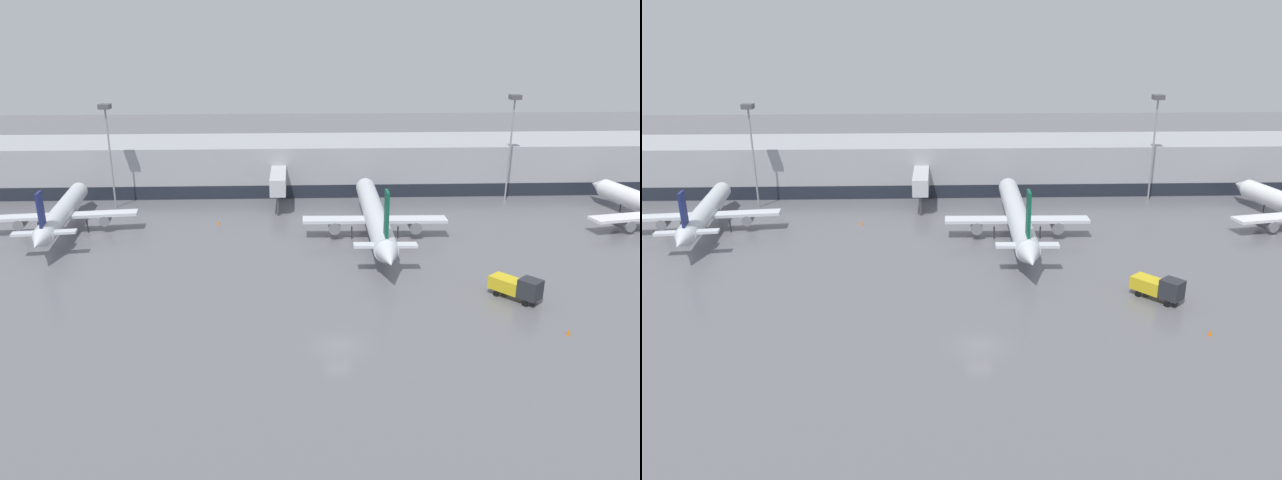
% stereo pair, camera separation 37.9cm
% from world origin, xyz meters
% --- Properties ---
extents(ground_plane, '(320.00, 320.00, 0.00)m').
position_xyz_m(ground_plane, '(0.00, 0.00, 0.00)').
color(ground_plane, slate).
extents(terminal_building, '(160.00, 26.95, 9.00)m').
position_xyz_m(terminal_building, '(-0.02, 61.94, 4.49)').
color(terminal_building, '#9EA0A5').
rests_on(terminal_building, ground_plane).
extents(parked_jet_0, '(21.23, 39.49, 10.67)m').
position_xyz_m(parked_jet_0, '(7.48, 32.44, 3.27)').
color(parked_jet_0, silver).
rests_on(parked_jet_0, ground_plane).
extents(parked_jet_2, '(21.94, 31.39, 9.07)m').
position_xyz_m(parked_jet_2, '(-39.12, 36.22, 3.14)').
color(parked_jet_2, silver).
rests_on(parked_jet_2, ground_plane).
extents(service_truck_1, '(5.45, 5.87, 2.92)m').
position_xyz_m(service_truck_1, '(21.23, 10.08, 1.59)').
color(service_truck_1, gold).
rests_on(service_truck_1, ground_plane).
extents(traffic_cone_0, '(0.46, 0.46, 0.59)m').
position_xyz_m(traffic_cone_0, '(-16.25, 39.19, 0.30)').
color(traffic_cone_0, orange).
rests_on(traffic_cone_0, ground_plane).
extents(traffic_cone_1, '(0.38, 0.38, 0.66)m').
position_xyz_m(traffic_cone_1, '(23.72, 1.35, 0.33)').
color(traffic_cone_1, orange).
rests_on(traffic_cone_1, ground_plane).
extents(apron_light_mast_0, '(1.80, 1.80, 18.47)m').
position_xyz_m(apron_light_mast_0, '(33.23, 51.32, 14.56)').
color(apron_light_mast_0, gray).
rests_on(apron_light_mast_0, ground_plane).
extents(apron_light_mast_1, '(1.80, 1.80, 17.51)m').
position_xyz_m(apron_light_mast_1, '(-34.93, 49.29, 13.90)').
color(apron_light_mast_1, gray).
rests_on(apron_light_mast_1, ground_plane).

